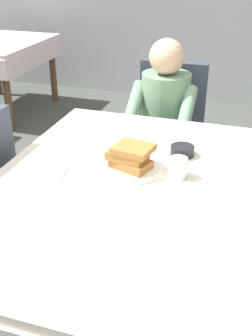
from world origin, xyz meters
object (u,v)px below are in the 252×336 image
at_px(breakfast_stack, 130,156).
at_px(fork_left_of_plate, 88,164).
at_px(plate_breakfast, 131,167).
at_px(chair_diner, 168,125).
at_px(knife_right_of_plate, 173,177).
at_px(spoon_near_edge, 115,207).
at_px(diner_person, 164,113).
at_px(cup_coffee, 179,168).
at_px(bowl_butter, 182,151).
at_px(dining_table_main, 125,202).

bearing_deg(breakfast_stack, fork_left_of_plate, -176.43).
bearing_deg(plate_breakfast, chair_diner, 93.31).
relative_size(knife_right_of_plate, spoon_near_edge, 1.33).
distance_m(diner_person, cup_coffee, 0.94).
relative_size(diner_person, bowl_butter, 10.18).
bearing_deg(plate_breakfast, fork_left_of_plate, -173.99).
height_order(bowl_butter, spoon_near_edge, bowl_butter).
xyz_separation_m(breakfast_stack, bowl_butter, (0.18, 0.21, -0.04)).
bearing_deg(chair_diner, spoon_near_edge, 93.96).
height_order(cup_coffee, spoon_near_edge, cup_coffee).
height_order(breakfast_stack, fork_left_of_plate, breakfast_stack).
xyz_separation_m(cup_coffee, bowl_butter, (-0.02, 0.21, -0.02)).
xyz_separation_m(dining_table_main, diner_person, (-0.07, 1.01, 0.02)).
relative_size(chair_diner, diner_person, 0.83).
height_order(plate_breakfast, knife_right_of_plate, plate_breakfast).
xyz_separation_m(fork_left_of_plate, spoon_near_edge, (0.22, -0.28, 0.00)).
bearing_deg(dining_table_main, spoon_near_edge, -83.11).
bearing_deg(bowl_butter, spoon_near_edge, -106.52).
distance_m(diner_person, plate_breakfast, 0.90).
xyz_separation_m(plate_breakfast, bowl_butter, (0.18, 0.20, 0.01)).
height_order(breakfast_stack, spoon_near_edge, breakfast_stack).
height_order(bowl_butter, knife_right_of_plate, bowl_butter).
xyz_separation_m(chair_diner, knife_right_of_plate, (0.25, -1.07, 0.21)).
bearing_deg(fork_left_of_plate, plate_breakfast, -79.64).
relative_size(plate_breakfast, knife_right_of_plate, 1.40).
bearing_deg(dining_table_main, chair_diner, 93.51).
relative_size(diner_person, breakfast_stack, 5.54).
relative_size(cup_coffee, knife_right_of_plate, 0.57).
bearing_deg(plate_breakfast, diner_person, 93.89).
distance_m(knife_right_of_plate, spoon_near_edge, 0.32).
height_order(plate_breakfast, breakfast_stack, breakfast_stack).
distance_m(dining_table_main, diner_person, 1.02).
bearing_deg(bowl_butter, breakfast_stack, -131.19).
distance_m(bowl_butter, spoon_near_edge, 0.53).
bearing_deg(knife_right_of_plate, diner_person, 10.64).
bearing_deg(chair_diner, knife_right_of_plate, 103.22).
distance_m(cup_coffee, fork_left_of_plate, 0.40).
height_order(cup_coffee, knife_right_of_plate, cup_coffee).
xyz_separation_m(plate_breakfast, knife_right_of_plate, (0.19, -0.02, -0.01)).
height_order(plate_breakfast, bowl_butter, bowl_butter).
relative_size(plate_breakfast, cup_coffee, 2.48).
distance_m(breakfast_stack, bowl_butter, 0.28).
relative_size(dining_table_main, breakfast_stack, 7.53).
height_order(fork_left_of_plate, knife_right_of_plate, same).
relative_size(dining_table_main, bowl_butter, 13.85).
relative_size(dining_table_main, knife_right_of_plate, 7.62).
xyz_separation_m(diner_person, spoon_near_edge, (0.09, -1.20, 0.07)).
height_order(breakfast_stack, knife_right_of_plate, breakfast_stack).
height_order(breakfast_stack, cup_coffee, breakfast_stack).
distance_m(dining_table_main, spoon_near_edge, 0.20).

